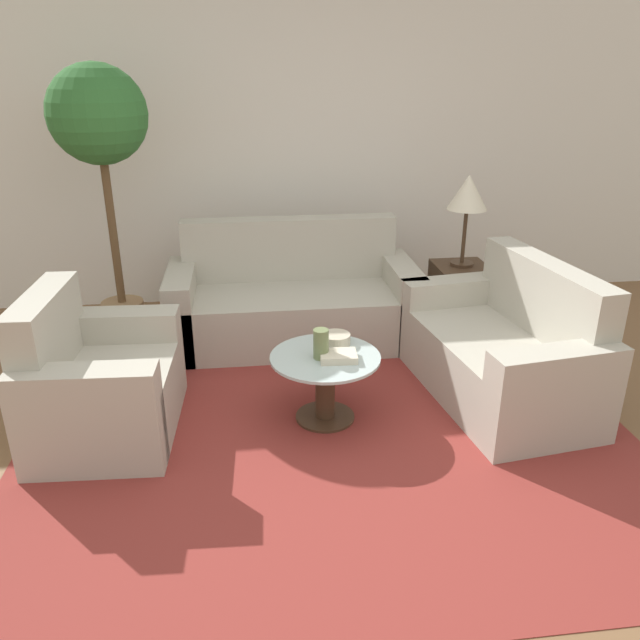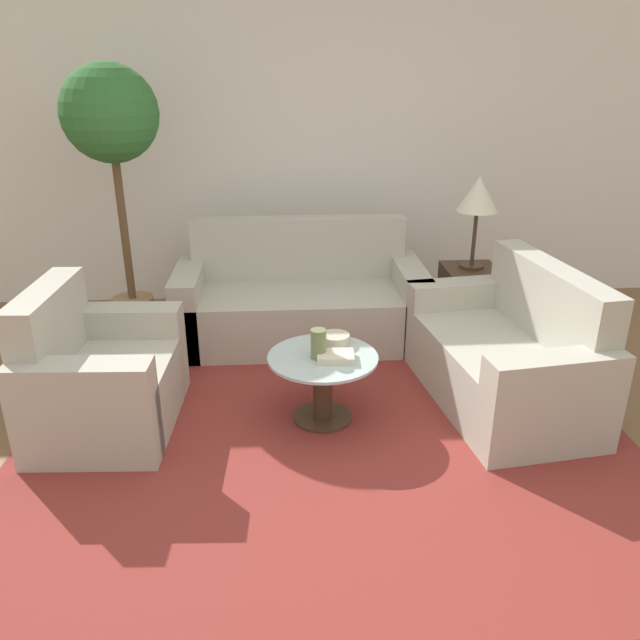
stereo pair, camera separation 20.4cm
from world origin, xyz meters
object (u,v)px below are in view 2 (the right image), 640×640
at_px(loveseat, 509,358).
at_px(potted_plant, 112,135).
at_px(bowl, 335,339).
at_px(book_stack, 335,357).
at_px(armchair, 97,381).
at_px(vase, 318,344).
at_px(table_lamp, 478,197).
at_px(coffee_table, 323,379).
at_px(sofa_main, 300,302).

xyz_separation_m(loveseat, potted_plant, (-2.60, 1.19, 1.25)).
bearing_deg(bowl, book_stack, -94.60).
distance_m(loveseat, bowl, 1.12).
height_order(armchair, book_stack, armchair).
height_order(vase, book_stack, vase).
distance_m(loveseat, potted_plant, 3.12).
xyz_separation_m(table_lamp, potted_plant, (-2.63, 0.16, 0.44)).
height_order(loveseat, bowl, loveseat).
bearing_deg(armchair, coffee_table, -88.63).
relative_size(sofa_main, table_lamp, 2.68).
bearing_deg(bowl, coffee_table, -118.33).
bearing_deg(vase, bowl, 57.77).
xyz_separation_m(sofa_main, bowl, (0.18, -1.09, 0.17)).
bearing_deg(armchair, sofa_main, -42.81).
height_order(loveseat, table_lamp, table_lamp).
bearing_deg(bowl, armchair, -174.81).
height_order(loveseat, potted_plant, potted_plant).
relative_size(loveseat, table_lamp, 2.18).
bearing_deg(sofa_main, vase, -87.18).
height_order(armchair, coffee_table, armchair).
bearing_deg(sofa_main, loveseat, -39.78).
distance_m(sofa_main, vase, 1.29).
relative_size(sofa_main, armchair, 1.83).
height_order(bowl, book_stack, bowl).
bearing_deg(loveseat, book_stack, -86.26).
distance_m(loveseat, vase, 1.26).
relative_size(armchair, vase, 5.72).
height_order(armchair, bowl, armchair).
distance_m(coffee_table, table_lamp, 1.91).
height_order(armchair, vase, armchair).
distance_m(armchair, bowl, 1.43).
distance_m(potted_plant, book_stack, 2.32).
relative_size(table_lamp, book_stack, 3.15).
bearing_deg(table_lamp, armchair, -155.38).
relative_size(sofa_main, bowl, 10.55).
relative_size(sofa_main, book_stack, 8.45).
bearing_deg(book_stack, bowl, 88.73).
bearing_deg(sofa_main, coffee_table, -85.86).
height_order(coffee_table, vase, vase).
xyz_separation_m(armchair, book_stack, (1.40, -0.09, 0.16)).
bearing_deg(loveseat, sofa_main, -137.64).
xyz_separation_m(potted_plant, book_stack, (1.47, -1.42, -1.10)).
height_order(table_lamp, book_stack, table_lamp).
distance_m(sofa_main, bowl, 1.11).
distance_m(armchair, table_lamp, 2.94).
bearing_deg(loveseat, armchair, -94.64).
relative_size(armchair, table_lamp, 1.47).
distance_m(sofa_main, loveseat, 1.68).
bearing_deg(book_stack, table_lamp, 50.71).
bearing_deg(potted_plant, armchair, -87.11).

